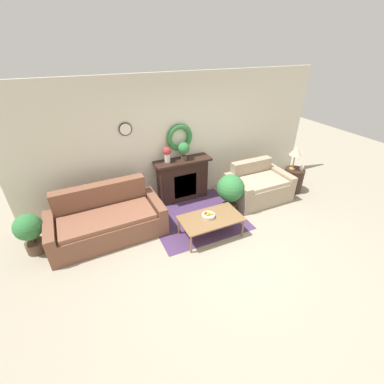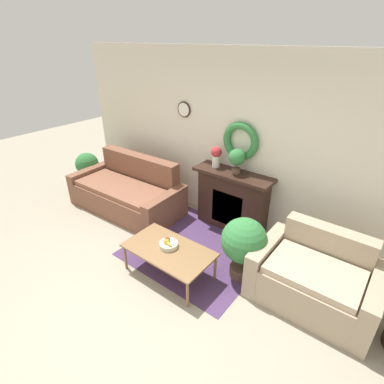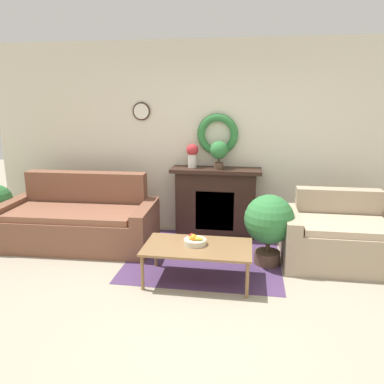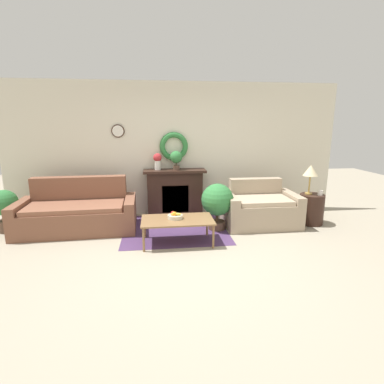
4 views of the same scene
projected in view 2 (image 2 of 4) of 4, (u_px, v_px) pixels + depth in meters
ground_plane at (131, 314)px, 3.39m from camera, size 16.00×16.00×0.00m
floor_rug at (199, 249)px, 4.44m from camera, size 1.84×1.75×0.01m
wall_back at (245, 145)px, 4.47m from camera, size 6.80×0.17×2.70m
fireplace at (232, 200)px, 4.74m from camera, size 1.25×0.41×0.98m
couch_left at (128, 192)px, 5.38m from camera, size 2.07×1.04×0.92m
loveseat_right at (315, 278)px, 3.47m from camera, size 1.36×0.91×0.83m
coffee_table at (169, 251)px, 3.81m from camera, size 1.14×0.65×0.40m
fruit_bowl at (168, 244)px, 3.83m from camera, size 0.24×0.24×0.12m
vase_on_mantel_left at (216, 155)px, 4.62m from camera, size 0.17×0.17×0.33m
potted_plant_on_mantel at (237, 158)px, 4.38m from camera, size 0.25×0.25×0.38m
potted_plant_floor_by_couch at (88, 167)px, 6.02m from camera, size 0.45×0.45×0.76m
potted_plant_floor_by_loveseat at (244, 243)px, 3.72m from camera, size 0.58×0.58×0.84m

